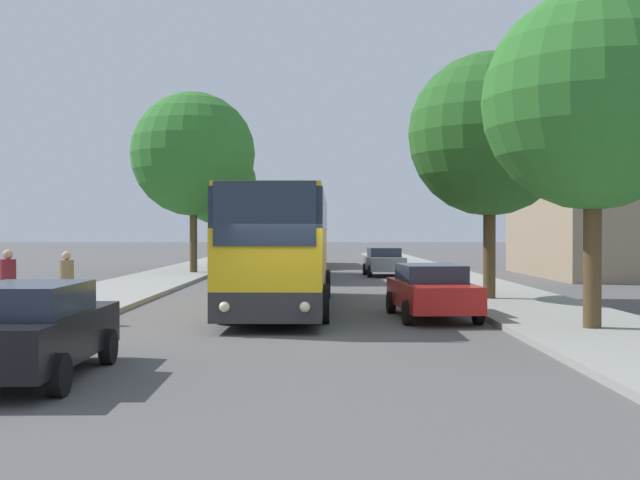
{
  "coord_description": "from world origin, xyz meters",
  "views": [
    {
      "loc": [
        0.7,
        -16.9,
        2.32
      ],
      "look_at": [
        0.64,
        9.52,
        2.04
      ],
      "focal_mm": 42.0,
      "sensor_mm": 36.0,
      "label": 1
    }
  ],
  "objects": [
    {
      "name": "tree_right_mid",
      "position": [
        6.87,
        0.01,
        5.28
      ],
      "size": [
        4.97,
        4.97,
        7.63
      ],
      "color": "#513D23",
      "rests_on": "sidewalk_right"
    },
    {
      "name": "parked_car_right_far",
      "position": [
        4.08,
        22.39,
        0.78
      ],
      "size": [
        2.11,
        4.02,
        1.48
      ],
      "rotation": [
        0.0,
        0.0,
        3.18
      ],
      "color": "slate",
      "rests_on": "ground_plane"
    },
    {
      "name": "bus_front",
      "position": [
        -0.42,
        5.55,
        1.85
      ],
      "size": [
        2.99,
        11.96,
        3.47
      ],
      "rotation": [
        0.0,
        0.0,
        -0.02
      ],
      "color": "#2D2D2D",
      "rests_on": "ground_plane"
    },
    {
      "name": "bus_rear",
      "position": [
        -0.49,
        34.49,
        1.74
      ],
      "size": [
        2.99,
        10.33,
        3.26
      ],
      "rotation": [
        0.0,
        0.0,
        0.04
      ],
      "color": "gray",
      "rests_on": "ground_plane"
    },
    {
      "name": "ground_plane",
      "position": [
        0.0,
        0.0,
        0.0
      ],
      "size": [
        300.0,
        300.0,
        0.0
      ],
      "primitive_type": "plane",
      "color": "#565454",
      "rests_on": "ground"
    },
    {
      "name": "sidewalk_right",
      "position": [
        7.0,
        0.0,
        0.07
      ],
      "size": [
        4.0,
        120.0,
        0.15
      ],
      "primitive_type": "cube",
      "color": "gray",
      "rests_on": "ground_plane"
    },
    {
      "name": "bus_middle",
      "position": [
        -0.57,
        20.95,
        1.8
      ],
      "size": [
        2.86,
        10.75,
        3.37
      ],
      "rotation": [
        0.0,
        0.0,
        0.02
      ],
      "color": "#2D519E",
      "rests_on": "ground_plane"
    },
    {
      "name": "parked_car_right_near",
      "position": [
        3.69,
        3.13,
        0.76
      ],
      "size": [
        2.17,
        4.45,
        1.44
      ],
      "rotation": [
        0.0,
        0.0,
        3.2
      ],
      "color": "red",
      "rests_on": "ground_plane"
    },
    {
      "name": "tree_left_near",
      "position": [
        -6.14,
        23.48,
        6.51
      ],
      "size": [
        6.67,
        6.67,
        9.71
      ],
      "color": "#513D23",
      "rests_on": "sidewalk_left"
    },
    {
      "name": "pedestrian_waiting_near",
      "position": [
        -5.67,
        1.88,
        1.0
      ],
      "size": [
        0.36,
        0.36,
        1.68
      ],
      "rotation": [
        0.0,
        0.0,
        1.42
      ],
      "color": "#23232D",
      "rests_on": "sidewalk_left"
    },
    {
      "name": "parked_car_left_curb",
      "position": [
        -3.85,
        -5.17,
        0.79
      ],
      "size": [
        1.97,
        4.21,
        1.52
      ],
      "rotation": [
        0.0,
        0.0,
        0.02
      ],
      "color": "black",
      "rests_on": "ground_plane"
    },
    {
      "name": "tree_right_near",
      "position": [
        6.26,
        7.59,
        5.5
      ],
      "size": [
        5.34,
        5.34,
        8.03
      ],
      "color": "#513D23",
      "rests_on": "sidewalk_right"
    },
    {
      "name": "pedestrian_waiting_far",
      "position": [
        -6.52,
        0.39,
        1.04
      ],
      "size": [
        0.36,
        0.36,
        1.76
      ],
      "rotation": [
        0.0,
        0.0,
        5.78
      ],
      "color": "#23232D",
      "rests_on": "sidewalk_left"
    },
    {
      "name": "tree_left_far",
      "position": [
        -5.93,
        31.11,
        5.39
      ],
      "size": [
        5.12,
        5.12,
        7.82
      ],
      "color": "#513D23",
      "rests_on": "sidewalk_left"
    }
  ]
}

